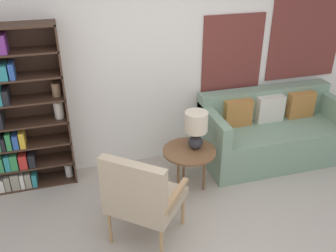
{
  "coord_description": "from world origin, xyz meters",
  "views": [
    {
      "loc": [
        -1.05,
        -2.1,
        2.67
      ],
      "look_at": [
        -0.1,
        1.15,
        0.9
      ],
      "focal_mm": 40.0,
      "sensor_mm": 36.0,
      "label": 1
    }
  ],
  "objects_px": {
    "table_lamp": "(196,127)",
    "side_table": "(189,154)",
    "bookshelf": "(11,116)",
    "couch": "(271,133)",
    "armchair": "(141,195)"
  },
  "relations": [
    {
      "from": "side_table",
      "to": "couch",
      "type": "bearing_deg",
      "value": 15.69
    },
    {
      "from": "armchair",
      "to": "table_lamp",
      "type": "height_order",
      "value": "armchair"
    },
    {
      "from": "bookshelf",
      "to": "couch",
      "type": "height_order",
      "value": "bookshelf"
    },
    {
      "from": "table_lamp",
      "to": "side_table",
      "type": "bearing_deg",
      "value": -162.47
    },
    {
      "from": "armchair",
      "to": "side_table",
      "type": "xyz_separation_m",
      "value": [
        0.71,
        0.68,
        -0.09
      ]
    },
    {
      "from": "bookshelf",
      "to": "armchair",
      "type": "relative_size",
      "value": 1.92
    },
    {
      "from": "bookshelf",
      "to": "table_lamp",
      "type": "relative_size",
      "value": 4.21
    },
    {
      "from": "bookshelf",
      "to": "side_table",
      "type": "relative_size",
      "value": 3.14
    },
    {
      "from": "side_table",
      "to": "table_lamp",
      "type": "xyz_separation_m",
      "value": [
        0.08,
        0.02,
        0.32
      ]
    },
    {
      "from": "bookshelf",
      "to": "couch",
      "type": "relative_size",
      "value": 1.03
    },
    {
      "from": "side_table",
      "to": "armchair",
      "type": "bearing_deg",
      "value": -135.92
    },
    {
      "from": "armchair",
      "to": "table_lamp",
      "type": "bearing_deg",
      "value": 42.1
    },
    {
      "from": "couch",
      "to": "armchair",
      "type": "bearing_deg",
      "value": -152.11
    },
    {
      "from": "couch",
      "to": "side_table",
      "type": "bearing_deg",
      "value": -164.31
    },
    {
      "from": "armchair",
      "to": "couch",
      "type": "height_order",
      "value": "armchair"
    }
  ]
}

